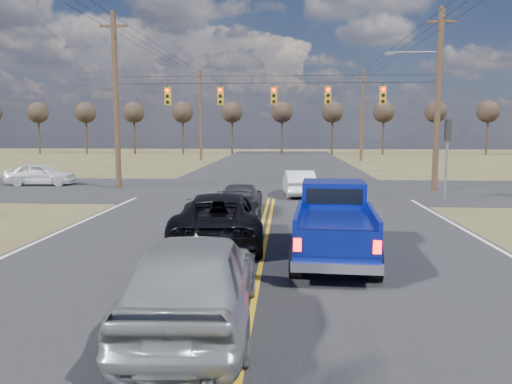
# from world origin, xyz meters

# --- Properties ---
(ground) EXTENTS (160.00, 160.00, 0.00)m
(ground) POSITION_xyz_m (0.00, 0.00, 0.00)
(ground) COLOR brown
(ground) RESTS_ON ground
(road_main) EXTENTS (14.00, 120.00, 0.02)m
(road_main) POSITION_xyz_m (0.00, 10.00, 0.00)
(road_main) COLOR #28282B
(road_main) RESTS_ON ground
(road_cross) EXTENTS (120.00, 12.00, 0.02)m
(road_cross) POSITION_xyz_m (0.00, 18.00, 0.00)
(road_cross) COLOR #28282B
(road_cross) RESTS_ON ground
(signal_gantry) EXTENTS (19.60, 4.83, 10.00)m
(signal_gantry) POSITION_xyz_m (0.50, 17.79, 5.06)
(signal_gantry) COLOR #473323
(signal_gantry) RESTS_ON ground
(utility_poles) EXTENTS (19.60, 58.32, 10.00)m
(utility_poles) POSITION_xyz_m (0.00, 17.00, 5.23)
(utility_poles) COLOR #473323
(utility_poles) RESTS_ON ground
(treeline) EXTENTS (87.00, 117.80, 7.40)m
(treeline) POSITION_xyz_m (0.00, 26.96, 5.70)
(treeline) COLOR #33261C
(treeline) RESTS_ON ground
(pickup_truck) EXTENTS (2.37, 5.33, 1.96)m
(pickup_truck) POSITION_xyz_m (2.01, 2.74, 0.95)
(pickup_truck) COLOR black
(pickup_truck) RESTS_ON ground
(silver_suv) EXTENTS (2.22, 5.12, 1.72)m
(silver_suv) POSITION_xyz_m (-0.80, -2.11, 0.86)
(silver_suv) COLOR gray
(silver_suv) RESTS_ON ground
(black_suv) EXTENTS (2.92, 5.67, 1.53)m
(black_suv) POSITION_xyz_m (-1.26, 4.44, 0.77)
(black_suv) COLOR black
(black_suv) RESTS_ON ground
(white_car_queue) EXTENTS (1.74, 4.18, 1.34)m
(white_car_queue) POSITION_xyz_m (1.37, 15.50, 0.67)
(white_car_queue) COLOR white
(white_car_queue) RESTS_ON ground
(dgrey_car_queue) EXTENTS (1.72, 4.17, 1.20)m
(dgrey_car_queue) POSITION_xyz_m (-1.14, 10.00, 0.60)
(dgrey_car_queue) COLOR #303135
(dgrey_car_queue) RESTS_ON ground
(cross_car_west) EXTENTS (2.00, 4.23, 1.40)m
(cross_car_west) POSITION_xyz_m (-14.39, 19.42, 0.70)
(cross_car_west) COLOR white
(cross_car_west) RESTS_ON ground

